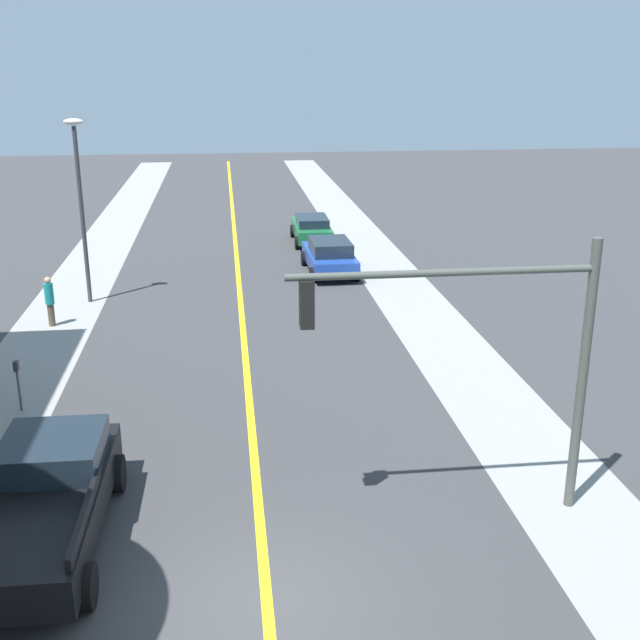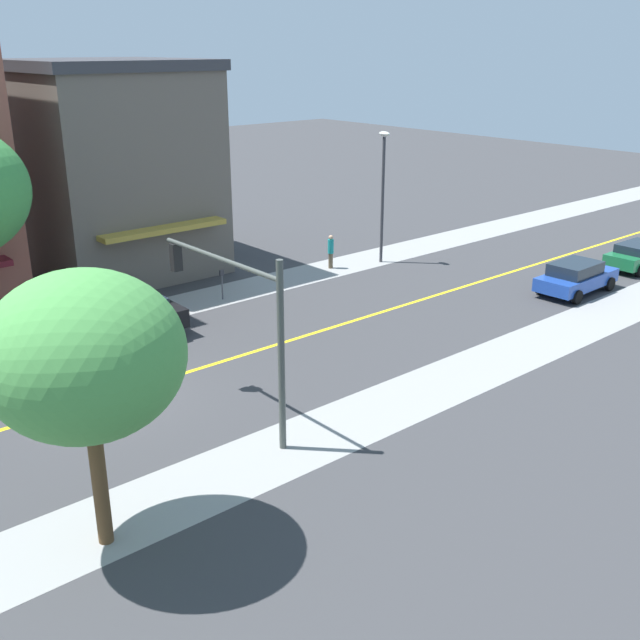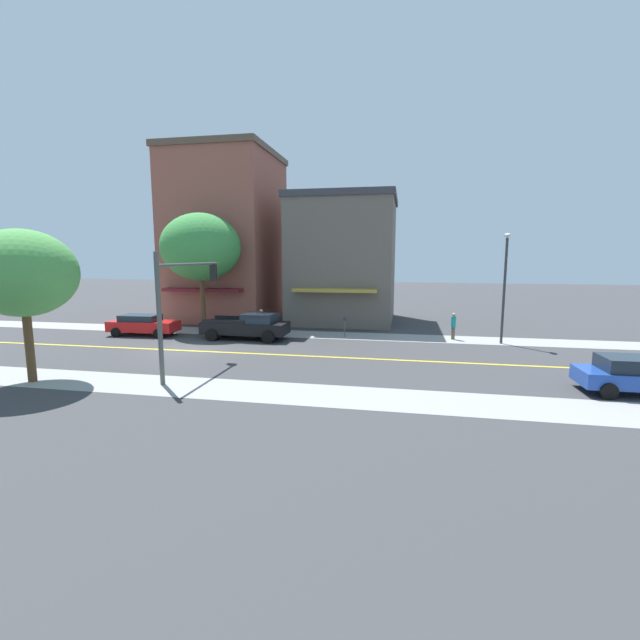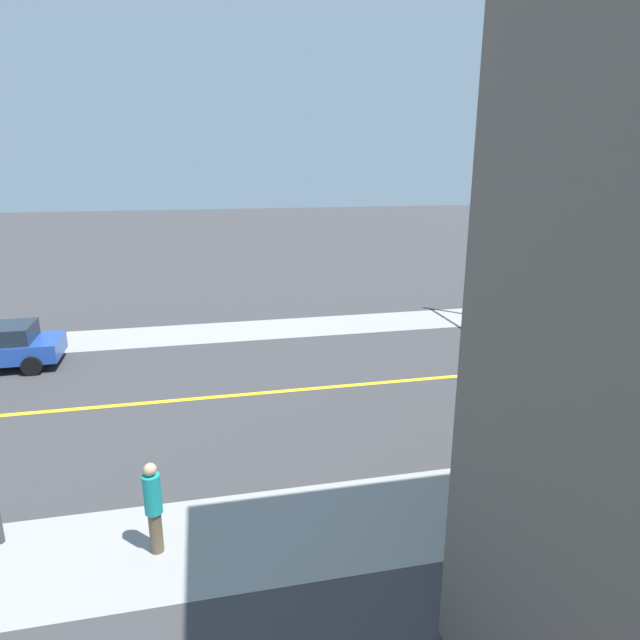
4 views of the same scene
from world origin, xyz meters
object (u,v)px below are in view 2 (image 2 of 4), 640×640
object	(u,v)px
traffic_light_mast	(239,307)
parking_meter	(222,280)
black_pickup_truck	(116,323)
green_sedan_right_curb	(639,255)
blue_sedan_right_curb	(576,277)
small_dog	(130,318)
pedestrian_teal_shirt	(331,250)
pedestrian_blue_shirt	(106,309)
street_tree_right_corner	(85,356)
street_lamp	(383,184)
fire_hydrant	(63,330)

from	to	relation	value
traffic_light_mast	parking_meter	bearing A→B (deg)	-30.74
black_pickup_truck	traffic_light_mast	bearing A→B (deg)	-89.35
parking_meter	green_sedan_right_curb	distance (m)	21.63
blue_sedan_right_curb	small_dog	size ratio (longest dim) A/B	6.81
black_pickup_truck	pedestrian_teal_shirt	xyz separation A→B (m)	(-2.56, 13.30, 0.06)
black_pickup_truck	small_dog	size ratio (longest dim) A/B	8.55
green_sedan_right_curb	pedestrian_teal_shirt	distance (m)	16.01
traffic_light_mast	pedestrian_blue_shirt	distance (m)	10.46
street_tree_right_corner	blue_sedan_right_curb	xyz separation A→B (m)	(-3.15, 25.12, -3.94)
green_sedan_right_curb	black_pickup_truck	xyz separation A→B (m)	(-7.89, -25.43, 0.16)
black_pickup_truck	pedestrian_blue_shirt	bearing A→B (deg)	77.89
street_lamp	black_pickup_truck	world-z (taller)	street_lamp
fire_hydrant	small_dog	bearing A→B (deg)	78.64
black_pickup_truck	pedestrian_teal_shirt	distance (m)	13.54
green_sedan_right_curb	blue_sedan_right_curb	bearing A→B (deg)	-178.68
pedestrian_blue_shirt	parking_meter	bearing A→B (deg)	125.89
green_sedan_right_curb	small_dog	bearing A→B (deg)	159.18
parking_meter	black_pickup_truck	world-z (taller)	black_pickup_truck
street_lamp	pedestrian_teal_shirt	bearing A→B (deg)	-106.85
traffic_light_mast	pedestrian_blue_shirt	xyz separation A→B (m)	(-10.06, 0.38, -2.84)
street_tree_right_corner	pedestrian_teal_shirt	size ratio (longest dim) A/B	3.75
parking_meter	traffic_light_mast	size ratio (longest dim) A/B	0.23
parking_meter	blue_sedan_right_curb	distance (m)	16.46
black_pickup_truck	small_dog	xyz separation A→B (m)	(-1.49, 1.30, -0.52)
traffic_light_mast	blue_sedan_right_curb	size ratio (longest dim) A/B	1.32
black_pickup_truck	fire_hydrant	bearing A→B (deg)	124.22
street_tree_right_corner	parking_meter	bearing A→B (deg)	137.46
blue_sedan_right_curb	pedestrian_blue_shirt	bearing A→B (deg)	151.78
traffic_light_mast	blue_sedan_right_curb	world-z (taller)	traffic_light_mast
parking_meter	street_lamp	distance (m)	10.49
green_sedan_right_curb	pedestrian_blue_shirt	distance (m)	26.81
small_dog	pedestrian_blue_shirt	bearing A→B (deg)	128.51
pedestrian_blue_shirt	pedestrian_teal_shirt	bearing A→B (deg)	126.72
fire_hydrant	small_dog	world-z (taller)	fire_hydrant
parking_meter	street_lamp	world-z (taller)	street_lamp
traffic_light_mast	street_lamp	world-z (taller)	street_lamp
street_tree_right_corner	fire_hydrant	size ratio (longest dim) A/B	8.60
traffic_light_mast	blue_sedan_right_curb	bearing A→B (deg)	-88.69
pedestrian_teal_shirt	small_dog	bearing A→B (deg)	-134.38
street_tree_right_corner	fire_hydrant	world-z (taller)	street_tree_right_corner
street_lamp	small_dog	xyz separation A→B (m)	(0.22, -14.83, -3.82)
pedestrian_teal_shirt	small_dog	xyz separation A→B (m)	(1.07, -12.00, -0.58)
fire_hydrant	street_lamp	xyz separation A→B (m)	(0.32, 17.47, 3.81)
green_sedan_right_curb	blue_sedan_right_curb	size ratio (longest dim) A/B	0.97
street_lamp	green_sedan_right_curb	xyz separation A→B (m)	(9.59, 9.30, -3.46)
traffic_light_mast	pedestrian_teal_shirt	world-z (taller)	traffic_light_mast
green_sedan_right_curb	pedestrian_teal_shirt	world-z (taller)	pedestrian_teal_shirt
green_sedan_right_curb	fire_hydrant	bearing A→B (deg)	160.10
street_lamp	small_dog	world-z (taller)	street_lamp
street_tree_right_corner	small_dog	xyz separation A→B (m)	(-12.62, 7.14, -4.35)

